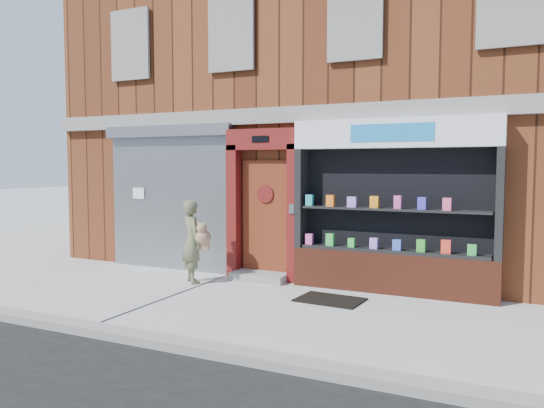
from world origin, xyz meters
The scene contains 8 objects.
ground centered at (0.00, 0.00, 0.00)m, with size 80.00×80.00×0.00m, color #9E9E99.
curb centered at (0.00, -2.15, 0.06)m, with size 60.00×0.30×0.12m, color gray.
building centered at (0.00, 5.99, 4.00)m, with size 12.00×8.16×8.00m.
shutter_bay centered at (-3.00, 1.93, 1.72)m, with size 3.10×0.30×3.04m.
red_door_bay centered at (-0.75, 1.86, 1.46)m, with size 1.52×0.58×2.90m.
pharmacy_bay centered at (1.75, 1.81, 1.37)m, with size 3.50×0.41×3.00m.
woman centered at (-1.79, 0.99, 0.79)m, with size 0.75×0.65×1.56m.
doormat centered at (0.96, 0.83, 0.01)m, with size 1.05×0.73×0.03m, color black.
Camera 1 is at (3.76, -7.27, 2.20)m, focal length 35.00 mm.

